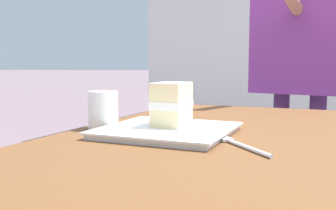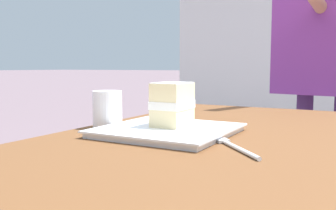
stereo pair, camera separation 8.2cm
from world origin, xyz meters
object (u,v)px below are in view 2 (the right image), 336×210
at_px(patio_table, 264,204).
at_px(diner_person, 326,36).
at_px(coffee_cup, 107,109).
at_px(dessert_plate, 168,130).
at_px(dessert_fork, 234,146).
at_px(cake_slice, 172,104).

xyz_separation_m(patio_table, diner_person, (1.07, 0.03, 0.38)).
distance_m(patio_table, coffee_cup, 0.43).
relative_size(patio_table, dessert_plate, 5.08).
bearing_deg(dessert_fork, diner_person, -1.51).
bearing_deg(coffee_cup, cake_slice, -84.40).
xyz_separation_m(cake_slice, dessert_fork, (-0.09, -0.18, -0.06)).
height_order(patio_table, dessert_plate, dessert_plate).
bearing_deg(patio_table, dessert_plate, 75.77).
relative_size(cake_slice, coffee_cup, 1.08).
bearing_deg(cake_slice, diner_person, -11.59).
distance_m(dessert_fork, diner_person, 1.11).
height_order(coffee_cup, diner_person, diner_person).
relative_size(cake_slice, dessert_fork, 0.73).
xyz_separation_m(patio_table, dessert_plate, (0.06, 0.23, 0.11)).
bearing_deg(cake_slice, dessert_plate, 179.10).
height_order(dessert_plate, coffee_cup, coffee_cup).
bearing_deg(cake_slice, patio_table, -108.42).
height_order(dessert_fork, diner_person, diner_person).
distance_m(patio_table, dessert_fork, 0.12).
xyz_separation_m(dessert_plate, dessert_fork, (-0.07, -0.18, -0.00)).
distance_m(coffee_cup, diner_person, 1.10).
relative_size(patio_table, dessert_fork, 10.37).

